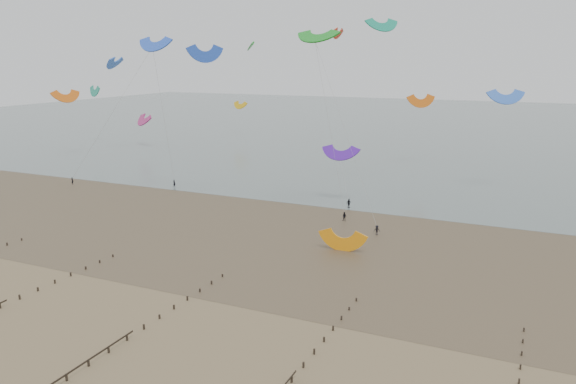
{
  "coord_description": "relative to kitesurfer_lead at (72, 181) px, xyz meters",
  "views": [
    {
      "loc": [
        39.7,
        -46.21,
        27.41
      ],
      "look_at": [
        6.03,
        28.0,
        8.0
      ],
      "focal_mm": 35.0,
      "sensor_mm": 36.0,
      "label": 1
    }
  ],
  "objects": [
    {
      "name": "kitesurfers",
      "position": [
        91.26,
        1.36,
        0.05
      ],
      "size": [
        108.03,
        18.47,
        1.84
      ],
      "color": "black",
      "rests_on": "ground"
    },
    {
      "name": "kitesurfer_lead",
      "position": [
        0.0,
        0.0,
        0.0
      ],
      "size": [
        0.62,
        0.45,
        1.6
      ],
      "primitive_type": "imported",
      "rotation": [
        0.0,
        0.0,
        3.02
      ],
      "color": "black",
      "rests_on": "ground"
    },
    {
      "name": "sea_and_shore",
      "position": [
        50.82,
        -11.02,
        -0.79
      ],
      "size": [
        500.0,
        665.0,
        0.03
      ],
      "color": "#475654",
      "rests_on": "ground"
    },
    {
      "name": "ground",
      "position": [
        54.9,
        -45.43,
        -0.8
      ],
      "size": [
        500.0,
        500.0,
        0.0
      ],
      "primitive_type": "plane",
      "color": "brown",
      "rests_on": "ground"
    },
    {
      "name": "kites_airborne",
      "position": [
        54.9,
        44.53,
        18.97
      ],
      "size": [
        232.46,
        97.8,
        35.74
      ],
      "color": "#AA1963",
      "rests_on": "ground"
    },
    {
      "name": "grounded_kite",
      "position": [
        69.64,
        -17.38,
        -0.8
      ],
      "size": [
        6.29,
        4.98,
        3.38
      ],
      "primitive_type": null,
      "rotation": [
        1.54,
        0.0,
        0.03
      ],
      "color": "orange",
      "rests_on": "ground"
    }
  ]
}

